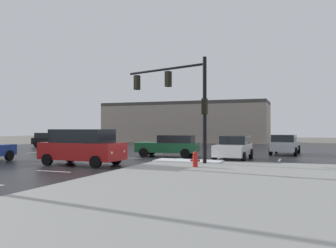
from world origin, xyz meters
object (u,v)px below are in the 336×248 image
Objects in this scene: sedan_green at (170,145)px; sedan_white at (234,147)px; traffic_signal_mast at (181,93)px; sedan_silver at (285,144)px; sedan_black at (53,140)px; suv_red at (82,146)px; fire_hydrant at (195,159)px.

sedan_white is at bearing 163.78° from sedan_green.
traffic_signal_mast is 1.29× the size of sedan_silver.
traffic_signal_mast reaches higher than sedan_white.
sedan_black is 22.92m from sedan_white.
traffic_signal_mast reaches higher than sedan_silver.
suv_red reaches higher than sedan_white.
sedan_silver is at bearing -11.40° from sedan_black.
sedan_silver is 6.88m from sedan_white.
sedan_black is at bearing -110.13° from sedan_white.
sedan_green is (-7.86, -5.24, 0.00)m from sedan_silver.
sedan_silver is at bearing -102.07° from traffic_signal_mast.
sedan_silver is 9.45m from sedan_green.
traffic_signal_mast is at bearing -35.86° from sedan_white.
sedan_white is at bearing 43.12° from suv_red.
traffic_signal_mast is 22.40m from sedan_black.
traffic_signal_mast is at bearing -38.28° from sedan_black.
sedan_silver is 1.02× the size of sedan_white.
sedan_white is at bearing -27.70° from sedan_black.
sedan_black is at bearing -13.94° from traffic_signal_mast.
sedan_white is (-3.00, -6.19, 0.00)m from sedan_silver.
fire_hydrant is 6.01m from sedan_white.
sedan_green and sedan_white have the same top height.
suv_red is (-4.97, -2.86, -3.09)m from traffic_signal_mast.
sedan_black is at bearing 136.90° from suv_red.
fire_hydrant is 0.17× the size of sedan_silver.
sedan_silver is (3.97, 12.11, 0.32)m from fire_hydrant.
suv_red is 1.08× the size of sedan_white.
sedan_black is 1.01× the size of sedan_silver.
suv_red reaches higher than sedan_black.
sedan_white is (7.53, 6.22, -0.24)m from suv_red.
traffic_signal_mast is at bearing 33.43° from suv_red.
sedan_silver is 16.28m from suv_red.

